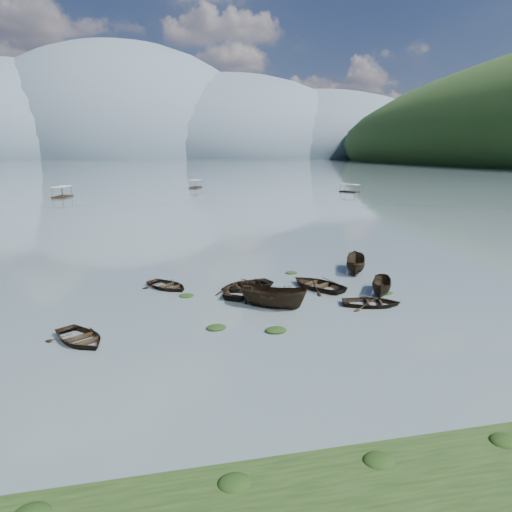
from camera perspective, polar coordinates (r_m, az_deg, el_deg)
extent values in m
plane|color=#526166|center=(27.75, 5.42, -9.43)|extent=(2400.00, 2400.00, 0.00)
cube|color=black|center=(16.82, 21.91, -26.80)|extent=(60.00, 6.00, 0.50)
ellipsoid|color=#475666|center=(958.19, -28.22, 10.70)|extent=(520.00, 520.00, 280.00)
ellipsoid|color=#475666|center=(925.93, -16.00, 11.68)|extent=(520.00, 520.00, 340.00)
ellipsoid|color=#475666|center=(936.25, -3.42, 12.15)|extent=(520.00, 520.00, 260.00)
ellipsoid|color=#475666|center=(980.94, 7.26, 12.10)|extent=(520.00, 520.00, 220.00)
imported|color=black|center=(28.15, -21.12, -9.96)|extent=(4.74, 5.07, 0.85)
imported|color=black|center=(35.09, -1.31, -4.57)|extent=(5.88, 6.23, 1.05)
imported|color=black|center=(31.75, 2.14, -6.47)|extent=(5.09, 4.30, 1.89)
imported|color=black|center=(36.56, 7.70, -3.97)|extent=(5.45, 5.94, 1.00)
imported|color=black|center=(33.12, 14.22, -6.04)|extent=(4.72, 3.94, 0.84)
imported|color=black|center=(36.06, 15.41, -4.56)|extent=(3.14, 3.98, 1.46)
imported|color=black|center=(36.82, -11.03, -3.97)|extent=(4.73, 4.93, 0.83)
imported|color=black|center=(36.02, -1.33, -4.11)|extent=(5.38, 4.64, 0.94)
imported|color=black|center=(41.94, 12.26, -1.96)|extent=(3.36, 4.71, 1.71)
ellipsoid|color=black|center=(28.23, -4.98, -9.03)|extent=(1.23, 1.01, 0.27)
ellipsoid|color=black|center=(31.89, 2.99, -6.39)|extent=(0.86, 0.69, 0.19)
ellipsoid|color=black|center=(27.74, 2.50, -9.40)|extent=(1.32, 1.06, 0.29)
ellipsoid|color=black|center=(34.12, 0.62, -5.07)|extent=(0.97, 0.82, 0.21)
ellipsoid|color=black|center=(36.14, 15.84, -4.55)|extent=(1.18, 0.94, 0.25)
ellipsoid|color=black|center=(34.54, -8.71, -5.00)|extent=(1.11, 0.90, 0.24)
ellipsoid|color=black|center=(38.16, 0.82, -3.13)|extent=(0.85, 0.70, 0.18)
ellipsoid|color=black|center=(40.63, 4.44, -2.17)|extent=(1.08, 0.86, 0.23)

